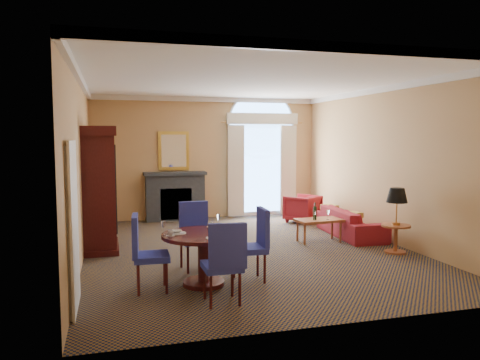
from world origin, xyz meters
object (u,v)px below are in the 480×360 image
object	(u,v)px
sofa	(351,222)
side_table	(396,212)
armoire	(99,191)
coffee_table	(319,221)
armchair	(302,209)
dining_table	(203,247)

from	to	relation	value
sofa	side_table	bearing A→B (deg)	-174.90
sofa	side_table	distance (m)	1.67
armoire	side_table	world-z (taller)	armoire
coffee_table	side_table	xyz separation A→B (m)	(0.99, -1.23, 0.34)
sofa	armchair	distance (m)	1.85
armoire	dining_table	world-z (taller)	armoire
armoire	dining_table	distance (m)	3.08
armoire	sofa	distance (m)	5.34
armoire	side_table	bearing A→B (deg)	-17.98
side_table	armchair	bearing A→B (deg)	97.14
armoire	dining_table	bearing A→B (deg)	-60.30
dining_table	sofa	world-z (taller)	dining_table
sofa	coffee_table	xyz separation A→B (m)	(-0.94, -0.36, 0.14)
dining_table	side_table	xyz separation A→B (m)	(3.82, 0.90, 0.22)
armoire	armchair	distance (m)	5.23
dining_table	side_table	bearing A→B (deg)	13.30
armoire	sofa	size ratio (longest dim) A/B	1.16
sofa	armoire	bearing A→B (deg)	91.86
dining_table	coffee_table	bearing A→B (deg)	37.02
armoire	armchair	world-z (taller)	armoire
armchair	sofa	bearing A→B (deg)	66.36
armoire	dining_table	size ratio (longest dim) A/B	1.94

